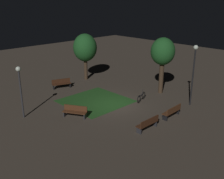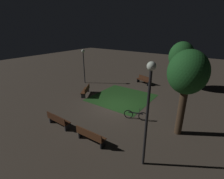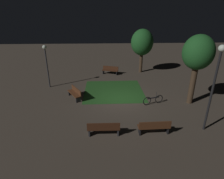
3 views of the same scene
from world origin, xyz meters
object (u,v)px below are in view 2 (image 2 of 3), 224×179
(tree_back_left, at_px, (181,57))
(tree_tall_center, at_px, (187,74))
(bench_path_side, at_px, (90,135))
(lamp_post_plaza_east, at_px, (148,101))
(bench_near_trees, at_px, (58,120))
(lamp_post_near_wall, at_px, (84,60))
(bench_back_row, at_px, (86,90))
(bicycle, at_px, (136,115))
(bench_lawn_edge, at_px, (144,80))

(tree_back_left, relative_size, tree_tall_center, 0.95)
(bench_path_side, relative_size, lamp_post_plaza_east, 0.37)
(bench_near_trees, distance_m, lamp_post_near_wall, 9.36)
(bench_back_row, xyz_separation_m, lamp_post_near_wall, (-2.72, 2.64, 2.20))
(tree_tall_center, bearing_deg, bicycle, -178.22)
(tree_back_left, relative_size, lamp_post_near_wall, 1.26)
(bench_back_row, bearing_deg, lamp_post_near_wall, 135.86)
(bench_back_row, relative_size, bench_lawn_edge, 0.97)
(lamp_post_near_wall, xyz_separation_m, lamp_post_plaza_east, (10.89, -7.31, 0.63))
(lamp_post_plaza_east, bearing_deg, lamp_post_near_wall, 146.13)
(bench_near_trees, xyz_separation_m, lamp_post_near_wall, (-4.98, 7.62, 2.20))
(tree_back_left, bearing_deg, lamp_post_plaza_east, -82.60)
(bench_lawn_edge, distance_m, lamp_post_plaza_east, 12.43)
(bench_path_side, distance_m, bench_back_row, 7.12)
(bench_lawn_edge, relative_size, bicycle, 1.13)
(bench_path_side, xyz_separation_m, bench_lawn_edge, (-2.00, 11.29, 0.00))
(bench_lawn_edge, relative_size, lamp_post_plaza_east, 0.38)
(bench_lawn_edge, relative_size, tree_back_left, 0.38)
(bench_lawn_edge, xyz_separation_m, lamp_post_plaza_east, (5.09, -10.98, 2.83))
(bicycle, bearing_deg, bench_path_side, -103.95)
(bench_near_trees, height_order, bench_lawn_edge, same)
(bench_back_row, bearing_deg, tree_tall_center, -7.66)
(bench_back_row, relative_size, bicycle, 1.10)
(lamp_post_near_wall, relative_size, lamp_post_plaza_east, 0.78)
(bench_near_trees, distance_m, lamp_post_plaza_east, 6.56)
(bench_path_side, distance_m, lamp_post_near_wall, 11.13)
(tree_tall_center, height_order, lamp_post_plaza_east, tree_tall_center)
(bench_lawn_edge, bearing_deg, lamp_post_plaza_east, -65.14)
(bench_near_trees, xyz_separation_m, bench_path_side, (2.83, 0.00, 0.00))
(bench_lawn_edge, height_order, tree_back_left, tree_back_left)
(lamp_post_plaza_east, bearing_deg, bench_near_trees, -177.04)
(bench_back_row, distance_m, lamp_post_plaza_east, 9.83)
(tree_tall_center, bearing_deg, lamp_post_plaza_east, -101.37)
(tree_back_left, bearing_deg, bench_back_row, -133.72)
(bench_lawn_edge, xyz_separation_m, tree_back_left, (3.58, 0.66, 2.89))
(bench_near_trees, relative_size, tree_tall_center, 0.36)
(tree_tall_center, bearing_deg, bench_near_trees, -150.22)
(bench_back_row, height_order, lamp_post_near_wall, lamp_post_near_wall)
(lamp_post_near_wall, bearing_deg, tree_tall_center, -18.29)
(tree_back_left, distance_m, tree_tall_center, 8.46)
(bench_near_trees, bearing_deg, lamp_post_plaza_east, 2.96)
(lamp_post_plaza_east, bearing_deg, tree_back_left, 97.40)
(tree_tall_center, bearing_deg, bench_path_side, -135.00)
(tree_tall_center, relative_size, lamp_post_plaza_east, 1.03)
(bench_back_row, relative_size, lamp_post_plaza_east, 0.36)
(bench_near_trees, height_order, bench_back_row, same)
(bench_near_trees, relative_size, lamp_post_plaza_east, 0.37)
(bench_lawn_edge, bearing_deg, tree_tall_center, -52.36)
(bench_near_trees, distance_m, tree_back_left, 13.05)
(tree_tall_center, distance_m, lamp_post_near_wall, 12.26)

